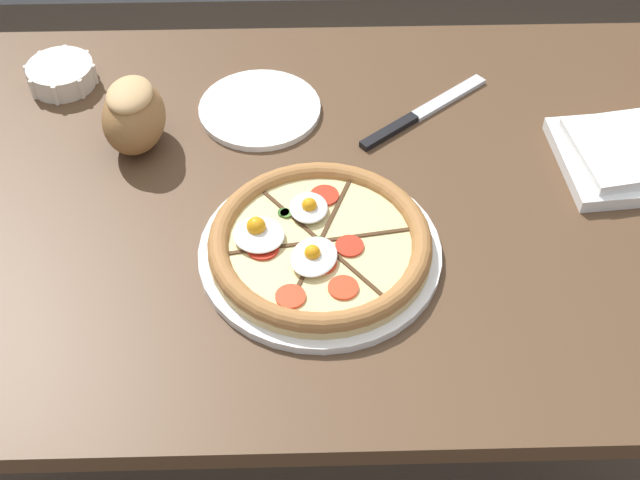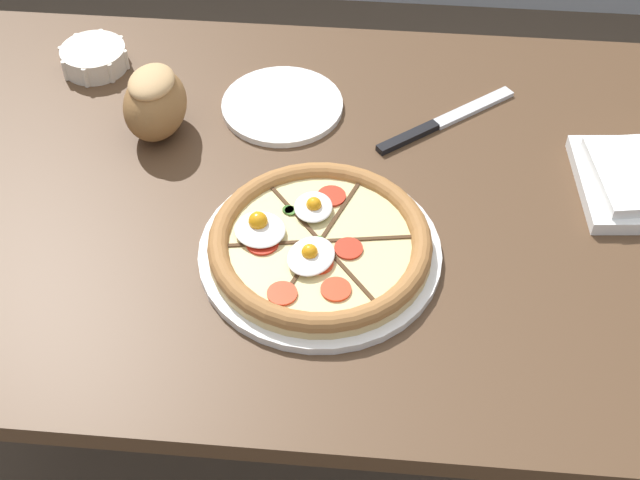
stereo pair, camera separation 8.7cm
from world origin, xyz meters
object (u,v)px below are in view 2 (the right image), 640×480
pizza (319,245)px  side_saucer (282,106)px  dining_table (301,245)px  bread_piece_near (155,102)px  ramekin_bowl (94,57)px  knife_main (445,121)px

pizza → side_saucer: (-0.08, 0.29, -0.01)m
dining_table → bread_piece_near: (-0.22, 0.11, 0.16)m
pizza → ramekin_bowl: (-0.39, 0.37, -0.00)m
knife_main → side_saucer: 0.24m
bread_piece_near → pizza: bearing=-41.2°
dining_table → knife_main: knife_main is taller
dining_table → side_saucer: (-0.05, 0.18, 0.11)m
dining_table → bread_piece_near: bread_piece_near is taller
knife_main → side_saucer: bearing=138.1°
ramekin_bowl → bread_piece_near: 0.20m
side_saucer → dining_table: bearing=-75.7°
ramekin_bowl → knife_main: bearing=-9.2°
bread_piece_near → knife_main: bearing=7.6°
bread_piece_near → side_saucer: 0.19m
bread_piece_near → knife_main: size_ratio=0.61×
ramekin_bowl → bread_piece_near: size_ratio=0.88×
knife_main → pizza: bearing=-159.0°
pizza → bread_piece_near: bearing=138.8°
pizza → side_saucer: 0.30m
pizza → bread_piece_near: size_ratio=2.48×
knife_main → side_saucer: size_ratio=1.12×
dining_table → side_saucer: size_ratio=7.49×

